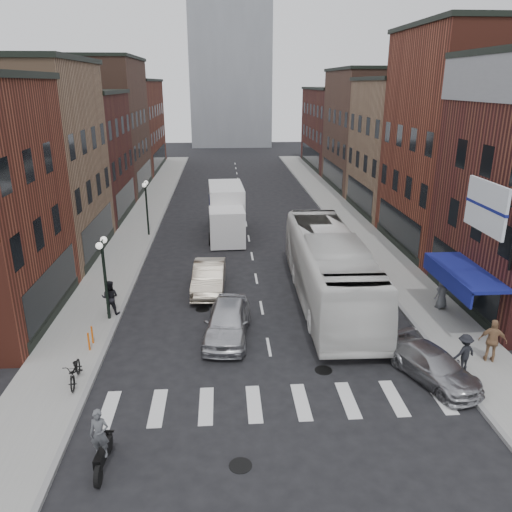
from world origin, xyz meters
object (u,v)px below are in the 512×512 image
Objects in this scene: sedan_left_near at (227,321)px; parked_bicycle at (75,371)px; motorcycle_rider at (101,442)px; ped_right_b at (493,341)px; streetlamp_near at (104,264)px; ped_right_c at (442,293)px; streetlamp_far at (146,198)px; billboard_sign at (488,209)px; curb_car at (433,365)px; bike_rack at (91,338)px; ped_left_solo at (110,297)px; ped_right_a at (464,352)px; transit_bus at (329,269)px; box_truck at (226,212)px; sedan_left_far at (209,277)px.

parked_bicycle is (-5.74, -3.41, -0.17)m from sedan_left_near.
ped_right_b is (14.36, 4.87, 0.10)m from motorcycle_rider.
streetlamp_near reaches higher than ped_right_c.
streetlamp_far is 2.57× the size of ped_right_c.
curb_car is at bearing -136.76° from billboard_sign.
parked_bicycle is (0.10, -2.71, 0.08)m from bike_rack.
bike_rack is 0.44× the size of ped_right_b.
ped_left_solo is (-5.64, 2.52, 0.20)m from sedan_left_near.
bike_rack is 3.26m from ped_left_solo.
streetlamp_near reaches higher than ped_right_b.
streetlamp_near is 10.21m from motorcycle_rider.
ped_right_c is (1.53, 5.62, 0.04)m from ped_right_a.
motorcycle_rider is 1.13× the size of ped_right_b.
ped_right_c is at bearing 39.38° from motorcycle_rider.
parked_bicycle is 1.14× the size of ped_right_c.
motorcycle_rider is at bearing -127.17° from transit_bus.
streetlamp_far reaches higher than ped_right_b.
ped_right_b is at bearing -17.06° from streetlamp_near.
billboard_sign reaches higher than transit_bus.
transit_bus is at bearing -70.12° from box_truck.
ped_right_a reaches higher than curb_car.
parked_bicycle is at bearing 21.49° from ped_right_b.
motorcycle_rider is 14.62m from transit_bus.
bike_rack is (-0.20, -2.70, -2.36)m from streetlamp_near.
motorcycle_rider reaches higher than ped_left_solo.
transit_bus reaches higher than bike_rack.
sedan_left_far is (-1.10, -10.67, -0.97)m from box_truck.
box_truck is 4.52× the size of ped_right_b.
billboard_sign reaches higher than parked_bicycle.
billboard_sign is 5.29m from ped_right_b.
sedan_left_near is 8.72m from curb_car.
streetlamp_near is 1.00× the size of streetlamp_far.
ped_right_a is (14.80, -6.06, -0.09)m from ped_left_solo.
box_truck is 24.29m from motorcycle_rider.
sedan_left_near is (5.64, -16.00, -2.11)m from streetlamp_far.
sedan_left_near is at bearing 6.88° from bike_rack.
ped_left_solo is at bearing -28.46° from ped_right_c.
streetlamp_far is 0.50× the size of box_truck.
bike_rack is at bearing -157.66° from transit_bus.
bike_rack is at bearing 86.09° from parked_bicycle.
streetlamp_far reaches higher than ped_left_solo.
streetlamp_far reaches higher than ped_right_c.
motorcycle_rider is at bearing -85.55° from streetlamp_far.
streetlamp_far is at bearing -71.79° from ped_right_a.
streetlamp_near is 2.57× the size of ped_right_c.
transit_bus is 7.63× the size of ped_left_solo.
transit_bus is at bearing 8.32° from streetlamp_near.
billboard_sign is 16.68m from streetlamp_near.
transit_bus is 11.00m from ped_left_solo.
bike_rack is 7.45m from motorcycle_rider.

